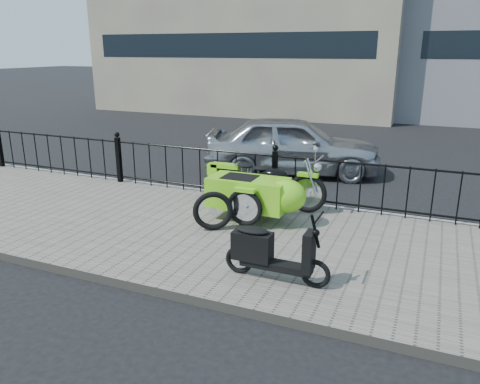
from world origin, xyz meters
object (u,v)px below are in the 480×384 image
at_px(scooter, 269,252).
at_px(spare_tire, 213,211).
at_px(motorcycle_sidecar, 261,191).
at_px(sedan_car, 293,145).

height_order(scooter, spare_tire, scooter).
relative_size(motorcycle_sidecar, scooter, 1.69).
relative_size(spare_tire, sedan_car, 0.16).
bearing_deg(sedan_car, scooter, 178.15).
bearing_deg(sedan_car, motorcycle_sidecar, 172.67).
bearing_deg(scooter, motorcycle_sidecar, 113.17).
xyz_separation_m(motorcycle_sidecar, scooter, (0.85, -1.99, -0.12)).
relative_size(motorcycle_sidecar, spare_tire, 3.59).
bearing_deg(sedan_car, spare_tire, 164.42).
distance_m(scooter, spare_tire, 1.81).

